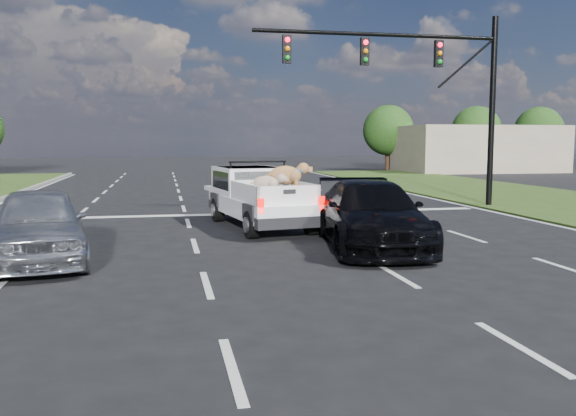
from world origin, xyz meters
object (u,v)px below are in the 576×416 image
Objects in this scene: traffic_signal at (433,78)px; black_coupe at (371,215)px; pickup_truck at (259,196)px; silver_sedan at (38,225)px.

traffic_signal is 1.72× the size of black_coupe.
black_coupe is at bearing -71.24° from pickup_truck.
black_coupe is (-4.91, -7.50, -3.95)m from traffic_signal.
traffic_signal is at bearing 18.47° from pickup_truck.
silver_sedan is (-5.22, -4.18, -0.12)m from pickup_truck.
black_coupe is at bearing -6.97° from silver_sedan.
traffic_signal is 15.01m from silver_sedan.
pickup_truck is at bearing 29.16° from silver_sedan.
silver_sedan is at bearing -147.26° from traffic_signal.
traffic_signal is at bearing 23.19° from silver_sedan.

